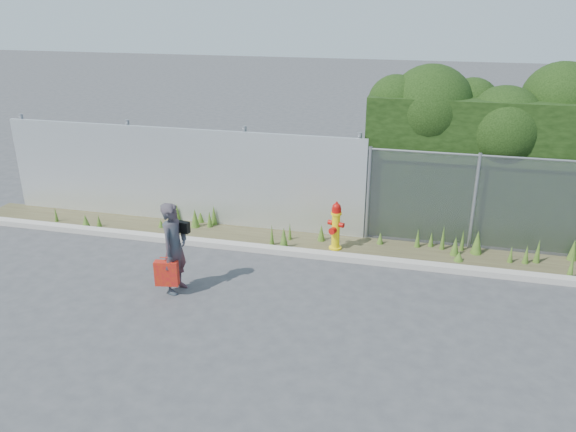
% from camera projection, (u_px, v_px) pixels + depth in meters
% --- Properties ---
extents(ground, '(80.00, 80.00, 0.00)m').
position_uv_depth(ground, '(285.00, 300.00, 9.76)').
color(ground, '#3D3D40').
rests_on(ground, ground).
extents(curb, '(16.00, 0.22, 0.12)m').
position_uv_depth(curb, '(307.00, 253.00, 11.36)').
color(curb, '#A8A197').
rests_on(curb, ground).
extents(weed_strip, '(16.00, 1.26, 0.54)m').
position_uv_depth(weed_strip, '(350.00, 241.00, 11.76)').
color(weed_strip, '#464028').
rests_on(weed_strip, ground).
extents(corrugated_fence, '(8.50, 0.21, 2.30)m').
position_uv_depth(corrugated_fence, '(180.00, 175.00, 12.79)').
color(corrugated_fence, silver).
rests_on(corrugated_fence, ground).
extents(chainlink_fence, '(6.50, 0.07, 2.05)m').
position_uv_depth(chainlink_fence, '(529.00, 206.00, 11.14)').
color(chainlink_fence, gray).
rests_on(chainlink_fence, ground).
extents(hedge, '(7.35, 2.08, 3.82)m').
position_uv_depth(hedge, '(544.00, 143.00, 11.62)').
color(hedge, black).
rests_on(hedge, ground).
extents(fire_hydrant, '(0.35, 0.32, 1.05)m').
position_uv_depth(fire_hydrant, '(336.00, 227.00, 11.50)').
color(fire_hydrant, yellow).
rests_on(fire_hydrant, ground).
extents(woman, '(0.49, 0.66, 1.66)m').
position_uv_depth(woman, '(174.00, 248.00, 9.77)').
color(woman, '#0E545C').
rests_on(woman, ground).
extents(red_tote_bag, '(0.41, 0.15, 0.53)m').
position_uv_depth(red_tote_bag, '(167.00, 273.00, 9.75)').
color(red_tote_bag, '#B20A1A').
extents(black_shoulder_bag, '(0.27, 0.11, 0.20)m').
position_uv_depth(black_shoulder_bag, '(182.00, 227.00, 9.78)').
color(black_shoulder_bag, black).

